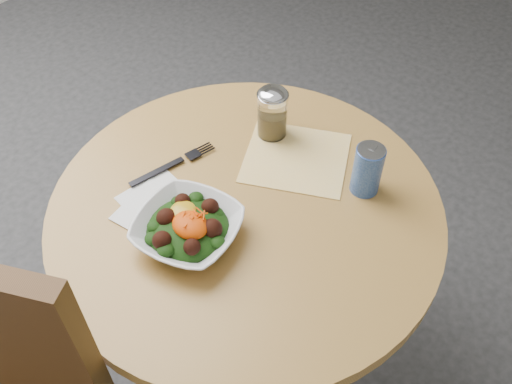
% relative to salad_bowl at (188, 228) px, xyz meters
% --- Properties ---
extents(ground, '(6.00, 6.00, 0.00)m').
position_rel_salad_bowl_xyz_m(ground, '(0.04, 0.15, -0.78)').
color(ground, '#29292C').
rests_on(ground, ground).
extents(table, '(0.90, 0.90, 0.75)m').
position_rel_salad_bowl_xyz_m(table, '(0.04, 0.15, -0.23)').
color(table, black).
rests_on(table, ground).
extents(cloth_napkin, '(0.32, 0.31, 0.00)m').
position_rel_salad_bowl_xyz_m(cloth_napkin, '(0.04, 0.34, -0.03)').
color(cloth_napkin, orange).
rests_on(cloth_napkin, table).
extents(paper_napkins, '(0.18, 0.19, 0.00)m').
position_rel_salad_bowl_xyz_m(paper_napkins, '(-0.12, 0.02, -0.03)').
color(paper_napkins, white).
rests_on(paper_napkins, table).
extents(salad_bowl, '(0.26, 0.26, 0.08)m').
position_rel_salad_bowl_xyz_m(salad_bowl, '(0.00, 0.00, 0.00)').
color(salad_bowl, silver).
rests_on(salad_bowl, table).
extents(fork, '(0.08, 0.23, 0.00)m').
position_rel_salad_bowl_xyz_m(fork, '(-0.18, 0.14, -0.02)').
color(fork, black).
rests_on(fork, table).
extents(spice_shaker, '(0.08, 0.08, 0.14)m').
position_rel_salad_bowl_xyz_m(spice_shaker, '(-0.07, 0.37, 0.04)').
color(spice_shaker, silver).
rests_on(spice_shaker, table).
extents(beverage_can, '(0.07, 0.07, 0.13)m').
position_rel_salad_bowl_xyz_m(beverage_can, '(0.22, 0.36, 0.03)').
color(beverage_can, navy).
rests_on(beverage_can, table).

